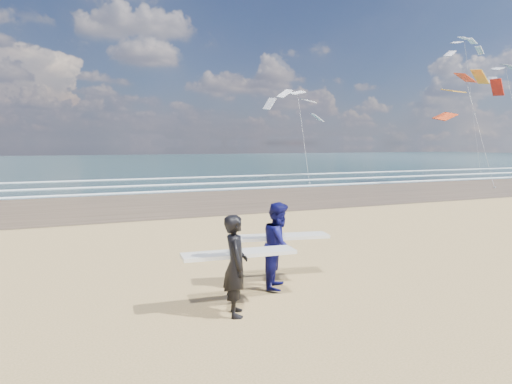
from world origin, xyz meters
name	(u,v)px	position (x,y,z in m)	size (l,w,h in m)	color
wet_sand_strip	(430,188)	(20.00, 18.00, 0.01)	(220.00, 12.00, 0.01)	#493A27
ocean	(207,161)	(20.00, 72.00, 0.01)	(220.00, 100.00, 0.02)	#193638
foam_breakers	(348,178)	(20.00, 28.10, 0.05)	(220.00, 11.70, 0.05)	white
surfer_near	(236,264)	(-0.90, 1.02, 0.95)	(2.23, 1.09, 1.88)	black
surfer_far	(279,245)	(0.53, 2.16, 0.95)	(2.26, 1.39, 1.89)	#0E0F51
kite_0	(473,109)	(25.10, 19.16, 5.76)	(7.05, 4.88, 9.62)	slate
kite_1	(302,124)	(14.68, 27.13, 4.75)	(5.64, 4.72, 8.60)	slate
kite_5	(471,94)	(38.51, 31.63, 8.60)	(5.41, 4.70, 16.15)	slate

